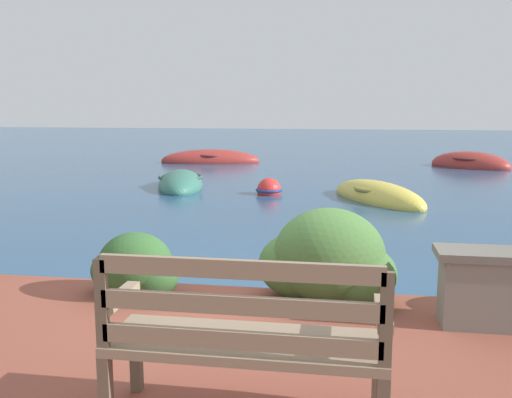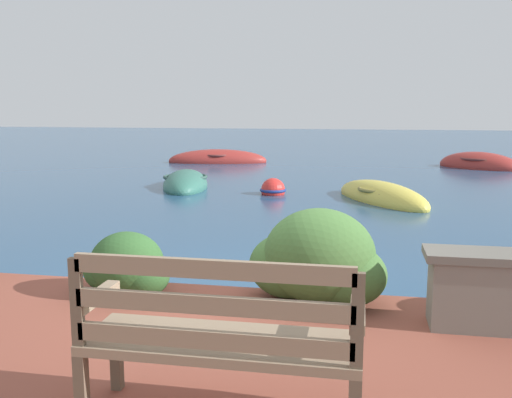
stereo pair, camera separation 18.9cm
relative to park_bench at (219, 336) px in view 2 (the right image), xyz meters
name	(u,v)px [view 2 (the right image)]	position (x,y,z in m)	size (l,w,h in m)	color
ground_plane	(240,310)	(-0.38, 2.24, -0.70)	(80.00, 80.00, 0.00)	navy
park_bench	(219,336)	(0.00, 0.00, 0.00)	(1.44, 0.48, 0.93)	brown
hedge_clump_left	(126,267)	(-1.31, 1.88, -0.24)	(0.81, 0.58, 0.55)	#2D5628
hedge_clump_centre	(317,261)	(0.34, 1.99, -0.14)	(1.17, 0.84, 0.79)	#426B33
rowboat_nearest	(382,198)	(1.10, 8.65, -0.65)	(2.23, 2.85, 0.66)	#DBC64C
rowboat_mid	(186,185)	(-3.25, 9.73, -0.64)	(1.56, 2.69, 0.68)	#336B5B
rowboat_far	(479,166)	(4.14, 15.22, -0.63)	(2.65, 2.29, 0.83)	#9E2D28
rowboat_outer	(218,161)	(-3.91, 15.31, -0.64)	(3.31, 1.52, 0.76)	#9E2D28
mooring_buoy	(273,190)	(-1.12, 9.07, -0.61)	(0.56, 0.56, 0.51)	red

